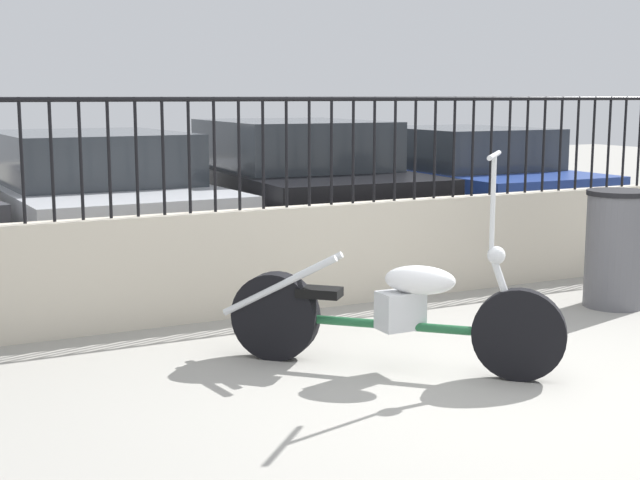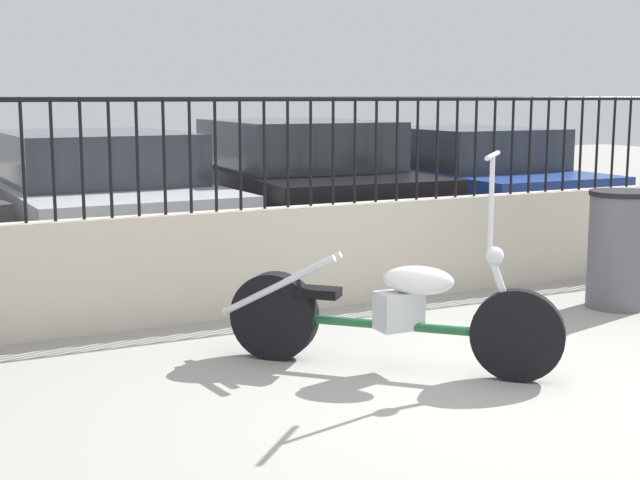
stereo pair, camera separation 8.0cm
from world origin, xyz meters
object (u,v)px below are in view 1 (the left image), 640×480
trash_bin (616,249)px  car_silver (86,198)px  motorcycle_green (376,312)px  car_black (287,186)px  car_blue (453,182)px

trash_bin → car_silver: car_silver is taller
motorcycle_green → car_silver: bearing=144.8°
car_black → motorcycle_green: bearing=165.3°
car_blue → car_black: bearing=89.1°
motorcycle_green → car_silver: (-0.84, 4.36, 0.32)m
trash_bin → car_blue: (0.96, 3.62, 0.19)m
motorcycle_green → car_black: size_ratio=0.37×
car_silver → trash_bin: bearing=-140.1°
motorcycle_green → car_silver: motorcycle_green is taller
car_blue → trash_bin: bearing=165.5°
motorcycle_green → trash_bin: 2.64m
trash_bin → car_black: car_black is taller
motorcycle_green → car_silver: size_ratio=0.36×
motorcycle_green → car_blue: 5.48m
trash_bin → car_black: 3.89m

